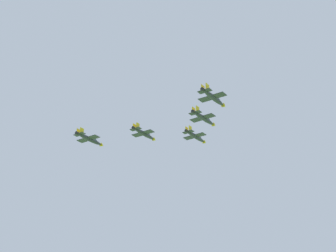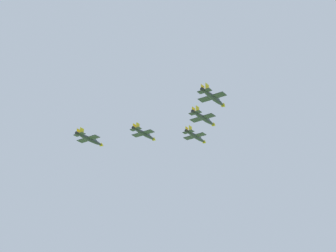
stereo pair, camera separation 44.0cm
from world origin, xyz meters
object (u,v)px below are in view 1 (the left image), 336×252
object	(u,v)px
jet_left_outer	(90,139)
jet_left_wingman	(144,134)
jet_lead	(196,136)
jet_right_wingman	(204,118)
jet_right_outer	(213,98)

from	to	relation	value
jet_left_outer	jet_left_wingman	bearing A→B (deg)	-39.80
jet_lead	jet_right_wingman	bearing A→B (deg)	-140.31
jet_right_wingman	jet_right_outer	bearing A→B (deg)	-138.81
jet_left_wingman	jet_left_outer	world-z (taller)	jet_left_wingman
jet_lead	jet_left_wingman	xyz separation A→B (m)	(14.77, 15.19, -1.18)
jet_right_outer	jet_right_wingman	bearing A→B (deg)	39.23
jet_left_wingman	jet_right_wingman	distance (m)	27.46
jet_right_outer	jet_left_wingman	bearing A→B (deg)	67.46
jet_right_wingman	jet_left_wingman	bearing A→B (deg)	90.82
jet_left_outer	jet_lead	bearing A→B (deg)	-39.80
jet_left_outer	jet_right_outer	bearing A→B (deg)	-89.44
jet_right_wingman	jet_right_outer	world-z (taller)	jet_right_wingman
jet_right_wingman	jet_left_outer	bearing A→B (deg)	112.24
jet_lead	jet_right_outer	bearing A→B (deg)	-140.31
jet_lead	jet_left_wingman	size ratio (longest dim) A/B	1.01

